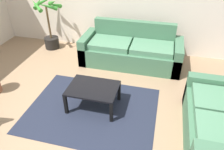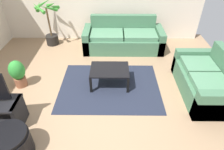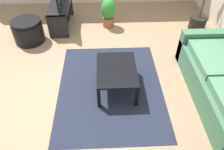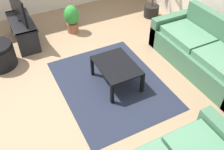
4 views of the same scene
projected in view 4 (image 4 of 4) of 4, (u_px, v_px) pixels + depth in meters
name	position (u px, v px, depth m)	size (l,w,h in m)	color
ground_plane	(79.00, 84.00, 4.44)	(6.60, 6.60, 0.00)	#937556
couch_main	(206.00, 54.00, 4.61)	(2.24, 0.90, 0.90)	#3F6B4C
tv_stand	(23.00, 28.00, 5.25)	(1.10, 0.45, 0.51)	black
tv	(17.00, 8.00, 4.94)	(0.89, 0.16, 0.54)	black
coffee_table	(116.00, 67.00, 4.24)	(0.84, 0.62, 0.41)	black
area_rug	(111.00, 84.00, 4.44)	(2.20, 1.70, 0.01)	#1E2333
potted_plant_small	(72.00, 18.00, 5.55)	(0.33, 0.33, 0.64)	brown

